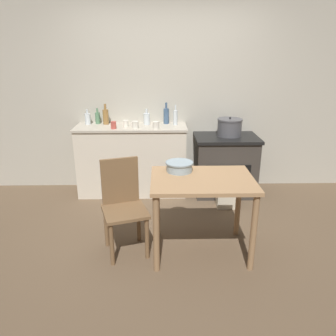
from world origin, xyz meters
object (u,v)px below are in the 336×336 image
at_px(stock_pot, 230,127).
at_px(cup_mid_right, 126,123).
at_px(bottle_center_right, 175,117).
at_px(cup_far_right, 135,125).
at_px(chair, 123,204).
at_px(stove, 225,165).
at_px(work_table, 202,191).
at_px(bottle_mid_left, 147,119).
at_px(cup_end_right, 114,125).
at_px(bottle_far_left, 106,116).
at_px(bottle_center_left, 88,118).
at_px(bottle_center, 98,118).
at_px(flour_sack, 227,194).
at_px(mixing_bowl_large, 179,166).
at_px(bottle_left, 166,116).
at_px(cup_right, 156,125).

bearing_deg(stock_pot, cup_mid_right, -178.85).
distance_m(bottle_center_right, cup_far_right, 0.56).
bearing_deg(chair, stove, 30.42).
xyz_separation_m(work_table, bottle_mid_left, (-0.57, 1.56, 0.37)).
bearing_deg(stove, cup_end_right, -175.71).
height_order(chair, bottle_far_left, bottle_far_left).
height_order(bottle_center_left, cup_far_right, bottle_center_left).
relative_size(work_table, bottle_center, 4.51).
distance_m(bottle_mid_left, cup_end_right, 0.48).
relative_size(cup_far_right, cup_end_right, 0.98).
height_order(bottle_center, cup_end_right, bottle_center).
bearing_deg(bottle_center_right, chair, -110.88).
relative_size(bottle_center_left, cup_end_right, 2.15).
relative_size(flour_sack, bottle_center, 1.63).
distance_m(flour_sack, stock_pot, 0.90).
bearing_deg(mixing_bowl_large, chair, -167.41).
height_order(bottle_left, bottle_center, bottle_left).
xyz_separation_m(chair, bottle_left, (0.44, 1.55, 0.56)).
relative_size(bottle_center_left, cup_right, 2.15).
relative_size(work_table, bottle_far_left, 3.46).
bearing_deg(cup_far_right, bottle_left, 35.14).
xyz_separation_m(chair, cup_end_right, (-0.24, 1.25, 0.50)).
xyz_separation_m(stock_pot, cup_right, (-0.97, -0.17, 0.07)).
bearing_deg(bottle_left, bottle_center, 179.03).
height_order(stove, cup_end_right, cup_end_right).
xyz_separation_m(stove, bottle_center_left, (-1.85, 0.17, 0.61)).
height_order(flour_sack, bottle_center_right, bottle_center_right).
relative_size(stove, bottle_left, 2.95).
bearing_deg(cup_mid_right, chair, -86.06).
relative_size(cup_right, cup_far_right, 1.02).
distance_m(chair, cup_mid_right, 1.46).
height_order(stock_pot, cup_far_right, stock_pot).
bearing_deg(bottle_center, chair, -72.64).
relative_size(bottle_far_left, bottle_center_left, 1.36).
relative_size(bottle_center_right, cup_right, 2.88).
distance_m(bottle_center_right, cup_end_right, 0.82).
xyz_separation_m(bottle_center_right, cup_right, (-0.25, -0.23, -0.06)).
bearing_deg(cup_right, chair, -103.91).
relative_size(stove, bottle_center_right, 3.12).
height_order(bottle_mid_left, bottle_center_right, bottle_center_right).
height_order(chair, flour_sack, chair).
relative_size(work_table, chair, 1.03).
relative_size(stock_pot, bottle_left, 1.16).
bearing_deg(work_table, bottle_far_left, 125.01).
bearing_deg(work_table, cup_mid_right, 120.23).
distance_m(stove, bottle_left, 1.04).
relative_size(mixing_bowl_large, bottle_center_right, 1.00).
bearing_deg(bottle_center_left, work_table, -49.65).
relative_size(bottle_far_left, bottle_center, 1.30).
distance_m(bottle_mid_left, cup_right, 0.30).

